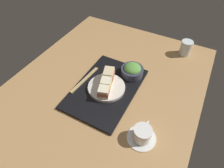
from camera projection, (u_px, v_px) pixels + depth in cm
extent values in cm
cube|color=tan|center=(98.00, 97.00, 99.36)|extent=(140.00, 100.00, 3.00)
cube|color=black|center=(106.00, 88.00, 100.45)|extent=(45.72, 30.66, 1.49)
cylinder|color=silver|center=(107.00, 87.00, 98.78)|extent=(19.65, 19.65, 1.74)
cube|color=beige|center=(109.00, 78.00, 101.22)|extent=(8.02, 6.97, 1.74)
cube|color=#CC6B4C|center=(109.00, 75.00, 99.57)|extent=(8.19, 7.36, 2.76)
cube|color=beige|center=(109.00, 72.00, 97.92)|extent=(8.02, 6.97, 1.74)
cube|color=#EFE5C1|center=(106.00, 85.00, 97.62)|extent=(8.02, 6.97, 1.43)
cube|color=gold|center=(106.00, 83.00, 96.14)|extent=(8.35, 7.23, 2.62)
cube|color=#EFE5C1|center=(106.00, 80.00, 94.65)|extent=(8.02, 6.97, 1.43)
cube|color=#EFE5C1|center=(104.00, 93.00, 93.98)|extent=(8.02, 6.97, 1.22)
cube|color=#CC6B4C|center=(104.00, 91.00, 92.59)|extent=(8.19, 7.20, 2.58)
cube|color=#EFE5C1|center=(104.00, 88.00, 91.19)|extent=(8.02, 6.97, 1.22)
cylinder|color=#33384C|center=(132.00, 72.00, 105.05)|extent=(12.53, 12.53, 4.46)
ellipsoid|color=#5B9E42|center=(132.00, 69.00, 103.42)|extent=(9.55, 9.55, 5.25)
cube|color=tan|center=(84.00, 79.00, 103.53)|extent=(22.65, 2.83, 0.70)
cube|color=tan|center=(85.00, 80.00, 103.22)|extent=(22.65, 2.83, 0.70)
cylinder|color=white|center=(141.00, 138.00, 81.43)|extent=(12.81, 12.81, 0.80)
cylinder|color=white|center=(142.00, 134.00, 78.80)|extent=(7.89, 7.89, 6.36)
cylinder|color=#382111|center=(143.00, 130.00, 76.76)|extent=(7.26, 7.26, 0.40)
torus|color=white|center=(146.00, 125.00, 81.49)|extent=(4.38, 0.91, 4.36)
cylinder|color=silver|center=(186.00, 48.00, 118.38)|extent=(7.13, 7.13, 9.44)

